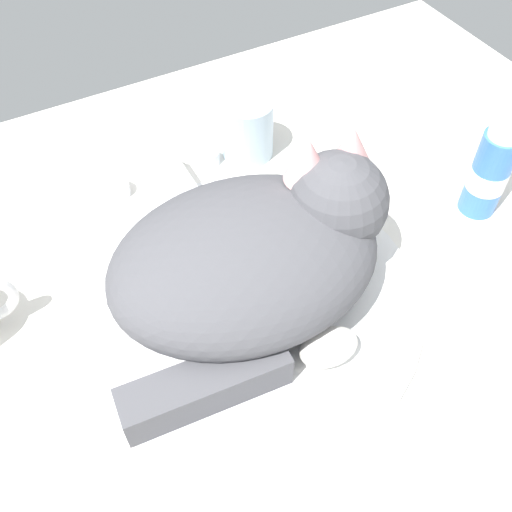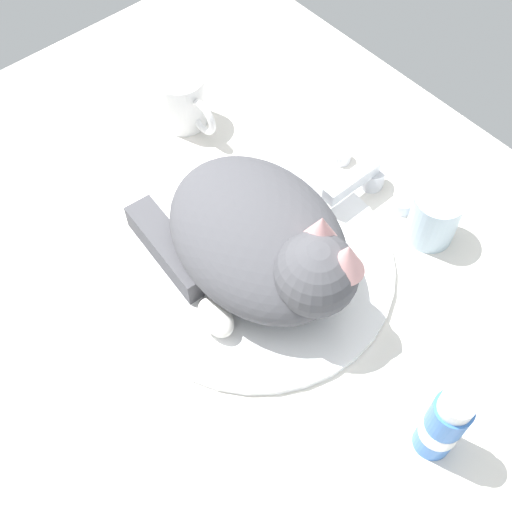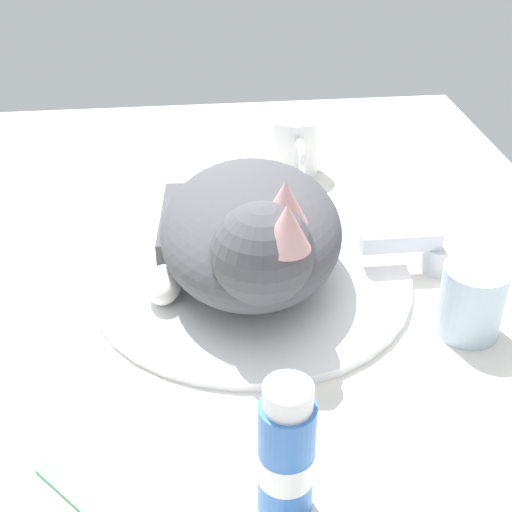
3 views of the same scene
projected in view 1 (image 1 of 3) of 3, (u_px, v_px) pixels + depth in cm
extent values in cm
cube|color=silver|center=(246.00, 312.00, 60.23)|extent=(110.00, 82.50, 3.00)
cylinder|color=white|center=(246.00, 301.00, 58.68)|extent=(35.00, 35.00, 1.03)
cylinder|color=silver|center=(163.00, 168.00, 69.69)|extent=(3.60, 3.60, 3.12)
cube|color=silver|center=(176.00, 175.00, 65.20)|extent=(2.00, 8.95, 2.00)
cylinder|color=silver|center=(118.00, 188.00, 68.43)|extent=(2.80, 2.80, 1.80)
cylinder|color=silver|center=(208.00, 157.00, 71.96)|extent=(2.80, 2.80, 1.80)
ellipsoid|color=#4C4C51|center=(245.00, 261.00, 53.92)|extent=(27.49, 21.68, 11.35)
sphere|color=#4C4C51|center=(334.00, 199.00, 54.69)|extent=(10.68, 10.68, 9.71)
ellipsoid|color=white|center=(314.00, 217.00, 55.52)|extent=(6.84, 5.98, 5.34)
cone|color=#DB9E9E|center=(308.00, 160.00, 51.99)|extent=(4.81, 4.81, 4.37)
cone|color=#DB9E9E|center=(352.00, 148.00, 53.05)|extent=(4.81, 4.81, 4.37)
cube|color=#4C4C51|center=(205.00, 386.00, 50.05)|extent=(15.14, 4.95, 3.77)
ellipsoid|color=white|center=(329.00, 347.00, 52.70)|extent=(5.95, 4.17, 3.39)
cylinder|color=silver|center=(247.00, 128.00, 71.02)|extent=(6.32, 6.32, 7.48)
cylinder|color=#3870C6|center=(489.00, 174.00, 63.74)|extent=(4.11, 4.11, 10.33)
cylinder|color=white|center=(488.00, 178.00, 64.13)|extent=(4.19, 4.19, 2.58)
cylinder|color=white|center=(507.00, 129.00, 59.07)|extent=(3.49, 3.49, 1.80)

